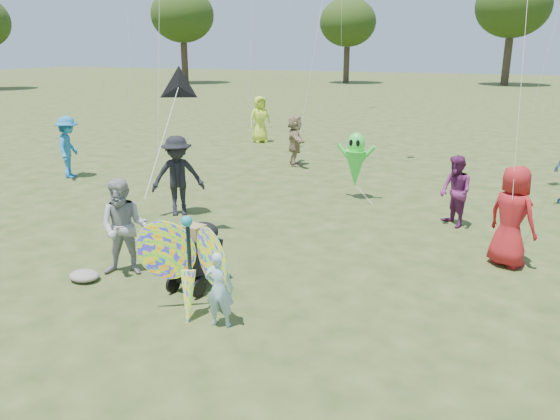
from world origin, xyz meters
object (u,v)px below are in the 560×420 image
at_px(crowd_g, 260,119).
at_px(alien_kite, 355,162).
at_px(jogging_stroller, 198,251).
at_px(crowd_e, 455,191).
at_px(crowd_b, 178,176).
at_px(butterfly_kite, 188,268).
at_px(crowd_d, 295,140).
at_px(crowd_a, 512,216).
at_px(child_girl, 219,289).
at_px(adult_man, 124,227).
at_px(crowd_i, 69,147).

distance_m(crowd_g, alien_kite, 9.25).
bearing_deg(jogging_stroller, crowd_e, 63.15).
xyz_separation_m(crowd_b, butterfly_kite, (2.98, -4.27, -0.16)).
bearing_deg(crowd_d, butterfly_kite, 166.67).
bearing_deg(crowd_a, butterfly_kite, 76.89).
xyz_separation_m(child_girl, jogging_stroller, (-1.00, 1.05, 0.05)).
bearing_deg(crowd_e, adult_man, -83.11).
distance_m(crowd_a, crowd_d, 9.45).
distance_m(crowd_i, jogging_stroller, 9.33).
bearing_deg(alien_kite, butterfly_kite, -93.46).
distance_m(crowd_a, crowd_i, 12.60).
xyz_separation_m(adult_man, crowd_d, (-0.67, 9.64, -0.01)).
relative_size(adult_man, crowd_d, 1.02).
xyz_separation_m(crowd_b, crowd_d, (0.44, 6.29, -0.10)).
height_order(adult_man, crowd_b, crowd_b).
relative_size(crowd_a, alien_kite, 1.06).
relative_size(adult_man, jogging_stroller, 1.57).
bearing_deg(crowd_a, crowd_d, -10.48).
relative_size(crowd_a, jogging_stroller, 1.69).
xyz_separation_m(crowd_i, butterfly_kite, (8.16, -6.25, -0.15)).
bearing_deg(adult_man, butterfly_kite, -48.12).
xyz_separation_m(child_girl, crowd_e, (2.53, 6.01, 0.22)).
bearing_deg(crowd_b, child_girl, -87.06).
height_order(crowd_a, crowd_d, crowd_a).
xyz_separation_m(adult_man, crowd_g, (-3.71, 13.38, 0.09)).
relative_size(crowd_b, crowd_i, 1.01).
bearing_deg(crowd_d, crowd_i, 100.66).
xyz_separation_m(crowd_e, butterfly_kite, (-3.07, -5.94, -0.01)).
xyz_separation_m(child_girl, butterfly_kite, (-0.54, 0.07, 0.21)).
bearing_deg(crowd_d, child_girl, 169.33).
bearing_deg(jogging_stroller, butterfly_kite, -56.66).
distance_m(crowd_d, crowd_e, 7.27).
height_order(child_girl, crowd_i, crowd_i).
xyz_separation_m(crowd_b, crowd_g, (-2.60, 10.03, 0.01)).
bearing_deg(child_girl, crowd_d, -86.18).
bearing_deg(crowd_b, crowd_a, -38.47).
relative_size(crowd_d, crowd_g, 0.89).
bearing_deg(crowd_i, butterfly_kite, -155.47).
bearing_deg(jogging_stroller, crowd_b, 136.20).
height_order(child_girl, jogging_stroller, child_girl).
distance_m(crowd_e, jogging_stroller, 6.09).
distance_m(child_girl, crowd_b, 5.60).
bearing_deg(crowd_i, alien_kite, -111.18).
height_order(adult_man, alien_kite, alien_kite).
xyz_separation_m(crowd_e, crowd_g, (-8.65, 8.36, 0.16)).
bearing_deg(jogging_stroller, adult_man, -168.77).
height_order(child_girl, alien_kite, alien_kite).
xyz_separation_m(crowd_b, jogging_stroller, (2.53, -3.28, -0.33)).
bearing_deg(crowd_b, alien_kite, 5.17).
distance_m(crowd_a, crowd_b, 7.23).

